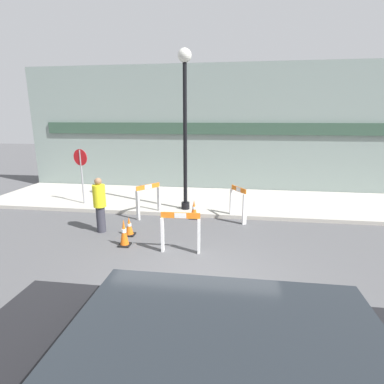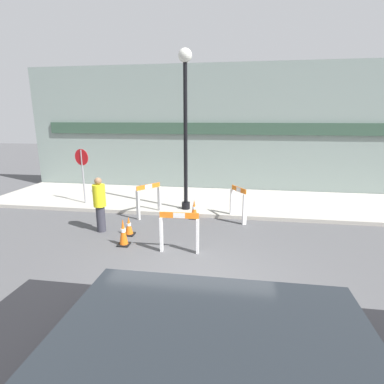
{
  "view_description": "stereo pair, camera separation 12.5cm",
  "coord_description": "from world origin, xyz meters",
  "views": [
    {
      "loc": [
        0.52,
        -5.01,
        3.28
      ],
      "look_at": [
        -0.73,
        4.02,
        1.0
      ],
      "focal_mm": 28.0,
      "sensor_mm": 36.0,
      "label": 1
    },
    {
      "loc": [
        0.65,
        -4.99,
        3.28
      ],
      "look_at": [
        -0.73,
        4.02,
        1.0
      ],
      "focal_mm": 28.0,
      "sensor_mm": 36.0,
      "label": 2
    }
  ],
  "objects": [
    {
      "name": "traffic_cone_2",
      "position": [
        -2.24,
        1.98,
        0.35
      ],
      "size": [
        0.3,
        0.3,
        0.73
      ],
      "color": "black",
      "rests_on": "ground_plane"
    },
    {
      "name": "traffic_cone_1",
      "position": [
        -2.35,
        2.69,
        0.26
      ],
      "size": [
        0.3,
        0.3,
        0.54
      ],
      "color": "black",
      "rests_on": "ground_plane"
    },
    {
      "name": "barricade_0",
      "position": [
        -0.7,
        1.79,
        0.58
      ],
      "size": [
        0.97,
        0.16,
        1.04
      ],
      "rotation": [
        0.0,
        0.0,
        6.31
      ],
      "color": "white",
      "rests_on": "ground_plane"
    },
    {
      "name": "barricade_2",
      "position": [
        -2.24,
        4.35,
        0.61
      ],
      "size": [
        0.68,
        0.81,
        1.13
      ],
      "rotation": [
        0.0,
        0.0,
        10.33
      ],
      "color": "white",
      "rests_on": "ground_plane"
    },
    {
      "name": "barricade_1",
      "position": [
        0.73,
        4.35,
        0.6
      ],
      "size": [
        0.54,
        0.72,
        1.13
      ],
      "rotation": [
        0.0,
        0.0,
        8.45
      ],
      "color": "white",
      "rests_on": "ground_plane"
    },
    {
      "name": "storefront_facade",
      "position": [
        0.0,
        8.4,
        2.75
      ],
      "size": [
        18.0,
        0.22,
        5.5
      ],
      "color": "gray",
      "rests_on": "ground_plane"
    },
    {
      "name": "stop_sign",
      "position": [
        -5.0,
        5.2,
        1.5
      ],
      "size": [
        0.59,
        0.16,
        2.03
      ],
      "rotation": [
        0.0,
        0.0,
        2.9
      ],
      "color": "gray",
      "rests_on": "sidewalk_slab"
    },
    {
      "name": "ground_plane",
      "position": [
        0.0,
        0.0,
        0.0
      ],
      "size": [
        60.0,
        60.0,
        0.0
      ],
      "primitive_type": "plane",
      "color": "#4C4C4F"
    },
    {
      "name": "sidewalk_slab",
      "position": [
        0.0,
        6.42,
        0.06
      ],
      "size": [
        18.0,
        3.83,
        0.13
      ],
      "color": "#ADA89E",
      "rests_on": "ground_plane"
    },
    {
      "name": "person_worker",
      "position": [
        -3.26,
        2.84,
        0.87
      ],
      "size": [
        0.43,
        0.43,
        1.62
      ],
      "rotation": [
        0.0,
        0.0,
        0.26
      ],
      "color": "#33333D",
      "rests_on": "ground_plane"
    },
    {
      "name": "traffic_cone_0",
      "position": [
        -0.71,
        4.4,
        0.31
      ],
      "size": [
        0.3,
        0.3,
        0.64
      ],
      "color": "black",
      "rests_on": "ground_plane"
    },
    {
      "name": "streetlamp_post",
      "position": [
        -1.1,
        5.01,
        3.51
      ],
      "size": [
        0.44,
        0.44,
        5.26
      ],
      "color": "black",
      "rests_on": "sidewalk_slab"
    }
  ]
}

